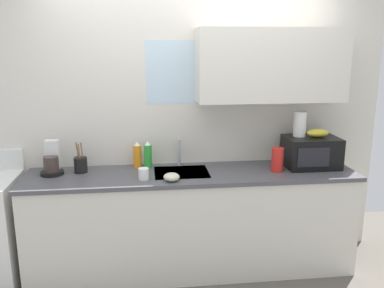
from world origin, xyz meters
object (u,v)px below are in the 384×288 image
Objects in this scene: cereal_canister at (277,160)px; utensil_crock at (81,164)px; mug_white at (144,174)px; banana_bunch at (318,133)px; small_bowl at (171,177)px; coffee_maker at (52,162)px; dish_soap_bottle_orange at (137,155)px; microwave at (311,152)px; paper_towel_roll at (300,124)px; dish_soap_bottle_green at (148,155)px.

utensil_crock reaches higher than cereal_canister.
utensil_crock reaches higher than mug_white.
banana_bunch is 1.54× the size of small_bowl.
banana_bunch is 0.97× the size of cereal_canister.
mug_white is (0.76, -0.25, -0.06)m from coffee_maker.
coffee_maker is 0.72m from dish_soap_bottle_orange.
banana_bunch reaches higher than microwave.
paper_towel_roll is at bearing 152.62° from microwave.
paper_towel_roll reaches higher than dish_soap_bottle_orange.
dish_soap_bottle_green is (-1.34, 0.08, -0.27)m from paper_towel_roll.
dish_soap_bottle_green is 1.87× the size of small_bowl.
dish_soap_bottle_green reaches higher than mug_white.
small_bowl is (0.75, -0.32, -0.04)m from utensil_crock.
microwave is 2.30× the size of banana_bunch.
cereal_canister is at bearing -147.99° from paper_towel_roll.
cereal_canister is (1.19, -0.26, -0.01)m from dish_soap_bottle_orange.
small_bowl is (-0.92, -0.15, -0.07)m from cereal_canister.
paper_towel_roll reaches higher than small_bowl.
microwave is 2.09× the size of paper_towel_roll.
coffee_maker is at bearing -171.97° from dish_soap_bottle_orange.
banana_bunch reaches higher than dish_soap_bottle_orange.
dish_soap_bottle_orange is at bearing 163.14° from dish_soap_bottle_green.
utensil_crock is (-2.06, 0.07, -0.24)m from banana_bunch.
coffee_maker reaches higher than utensil_crock.
banana_bunch is at bearing -1.94° from utensil_crock.
microwave is 1.29m from small_bowl.
coffee_maker is 2.95× the size of mug_white.
mug_white is 0.59m from utensil_crock.
utensil_crock reaches higher than small_bowl.
banana_bunch reaches higher than small_bowl.
small_bowl is (-1.26, -0.25, -0.10)m from microwave.
utensil_crock is at bearing 2.86° from coffee_maker.
dish_soap_bottle_green is at bearing -16.86° from dish_soap_bottle_orange.
utensil_crock is at bearing 153.96° from mug_white.
dish_soap_bottle_orange reaches higher than small_bowl.
dish_soap_bottle_green is (-1.49, 0.13, -0.19)m from banana_bunch.
banana_bunch is 0.85× the size of dish_soap_bottle_orange.
paper_towel_roll is at bearing 14.51° from small_bowl.
microwave is 1.54m from dish_soap_bottle_orange.
small_bowl is at bearing -56.31° from dish_soap_bottle_orange.
dish_soap_bottle_green is at bearing 82.88° from mug_white.
paper_towel_roll is at bearing 32.01° from cereal_canister.
dish_soap_bottle_orange is (0.71, 0.10, 0.01)m from coffee_maker.
paper_towel_roll is at bearing -0.59° from utensil_crock.
paper_towel_roll is 1.37m from dish_soap_bottle_green.
small_bowl is at bearing -170.73° from cereal_canister.
utensil_crock is at bearing 174.20° from cereal_canister.
coffee_maker is at bearing 162.57° from small_bowl.
dish_soap_bottle_orange is 2.48× the size of mug_white.
microwave is 1.72× the size of utensil_crock.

